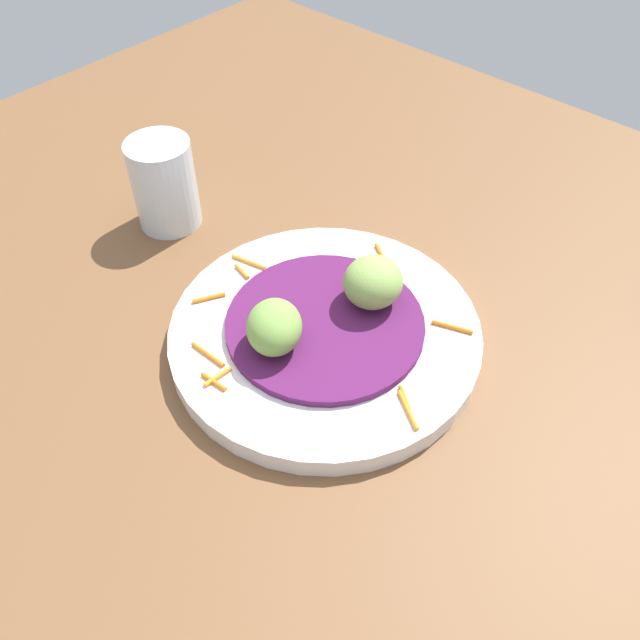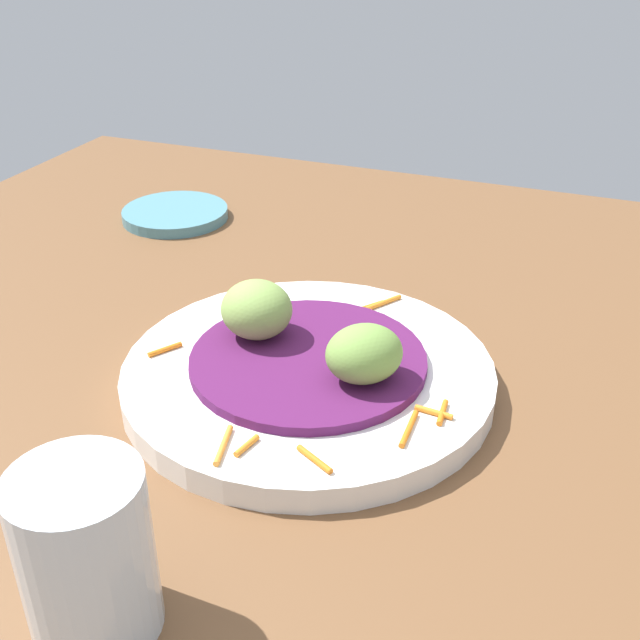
{
  "view_description": "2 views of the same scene",
  "coord_description": "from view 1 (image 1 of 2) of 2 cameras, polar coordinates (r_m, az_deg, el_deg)",
  "views": [
    {
      "loc": [
        -27.39,
        -31.79,
        47.01
      ],
      "look_at": [
        1.68,
        -5.65,
        5.41
      ],
      "focal_mm": 37.68,
      "sensor_mm": 36.0,
      "label": 1
    },
    {
      "loc": [
        -16.1,
        39.49,
        35.12
      ],
      "look_at": [
        2.2,
        -7.49,
        6.7
      ],
      "focal_mm": 44.25,
      "sensor_mm": 36.0,
      "label": 2
    }
  ],
  "objects": [
    {
      "name": "main_plate",
      "position": [
        0.59,
        0.42,
        -1.22
      ],
      "size": [
        27.31,
        27.31,
        1.93
      ],
      "primitive_type": "cylinder",
      "color": "white",
      "rests_on": "table_surface"
    },
    {
      "name": "carrot_garnish",
      "position": [
        0.58,
        -1.68,
        -0.79
      ],
      "size": [
        23.01,
        25.26,
        0.4
      ],
      "color": "orange",
      "rests_on": "main_plate"
    },
    {
      "name": "guac_scoop_left",
      "position": [
        0.58,
        4.52,
        3.24
      ],
      "size": [
        5.72,
        5.49,
        4.42
      ],
      "primitive_type": "ellipsoid",
      "rotation": [
        0.0,
        0.0,
        3.21
      ],
      "color": "#84A851",
      "rests_on": "cabbage_bed"
    },
    {
      "name": "table_surface",
      "position": [
        0.62,
        -4.9,
        -1.09
      ],
      "size": [
        110.0,
        110.0,
        2.0
      ],
      "primitive_type": "cube",
      "color": "brown",
      "rests_on": "ground"
    },
    {
      "name": "cabbage_bed",
      "position": [
        0.58,
        0.42,
        -0.34
      ],
      "size": [
        17.36,
        17.36,
        0.74
      ],
      "primitive_type": "cylinder",
      "color": "#51194C",
      "rests_on": "main_plate"
    },
    {
      "name": "guac_scoop_center",
      "position": [
        0.55,
        -3.91,
        -0.6
      ],
      "size": [
        7.12,
        7.02,
        4.06
      ],
      "primitive_type": "ellipsoid",
      "rotation": [
        0.0,
        0.0,
        5.42
      ],
      "color": "#759E47",
      "rests_on": "cabbage_bed"
    },
    {
      "name": "water_glass",
      "position": [
        0.72,
        -13.09,
        11.18
      ],
      "size": [
        6.55,
        6.55,
        9.44
      ],
      "primitive_type": "cylinder",
      "color": "silver",
      "rests_on": "table_surface"
    }
  ]
}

